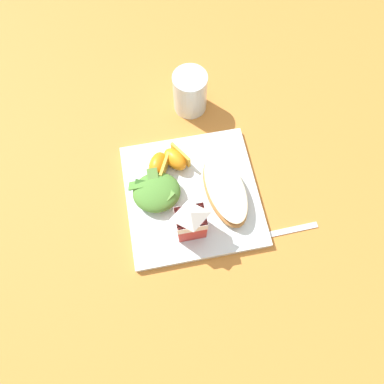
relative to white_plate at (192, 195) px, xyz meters
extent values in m
plane|color=#C67A33|center=(0.00, 0.00, -0.01)|extent=(3.00, 3.00, 0.00)
cube|color=silver|center=(0.00, 0.00, 0.00)|extent=(0.28, 0.28, 0.02)
ellipsoid|color=#B77F42|center=(-0.07, 0.01, 0.02)|extent=(0.10, 0.18, 0.03)
ellipsoid|color=#B22D19|center=(-0.07, 0.01, 0.03)|extent=(0.09, 0.16, 0.01)
ellipsoid|color=beige|center=(-0.07, 0.01, 0.04)|extent=(0.09, 0.17, 0.01)
ellipsoid|color=#4C8433|center=(0.07, -0.01, 0.03)|extent=(0.10, 0.09, 0.04)
cube|color=#5B8E3D|center=(0.08, -0.02, 0.04)|extent=(0.02, 0.04, 0.02)
cube|color=#5B8E3D|center=(0.07, -0.04, 0.05)|extent=(0.02, 0.03, 0.01)
cube|color=#336023|center=(0.11, -0.02, 0.04)|extent=(0.03, 0.04, 0.02)
cube|color=#5B8E3D|center=(0.05, 0.00, 0.04)|extent=(0.04, 0.04, 0.01)
cube|color=#4C8433|center=(0.11, -0.03, 0.04)|extent=(0.04, 0.02, 0.02)
cube|color=#B7332D|center=(0.02, 0.08, 0.05)|extent=(0.06, 0.04, 0.09)
cube|color=white|center=(0.02, 0.08, 0.08)|extent=(0.06, 0.05, 0.03)
pyramid|color=white|center=(0.02, 0.08, 0.11)|extent=(0.06, 0.04, 0.02)
ellipsoid|color=orange|center=(0.02, -0.08, 0.03)|extent=(0.06, 0.07, 0.04)
cube|color=gold|center=(0.01, -0.09, 0.03)|extent=(0.04, 0.05, 0.03)
ellipsoid|color=orange|center=(0.06, -0.07, 0.03)|extent=(0.06, 0.07, 0.04)
cube|color=gold|center=(0.05, -0.06, 0.03)|extent=(0.03, 0.05, 0.03)
cube|color=silver|center=(-0.16, 0.11, -0.01)|extent=(0.17, 0.02, 0.01)
cube|color=silver|center=(-0.08, 0.12, -0.01)|extent=(0.04, 0.02, 0.01)
cylinder|color=silver|center=(-0.04, -0.23, 0.04)|extent=(0.08, 0.08, 0.10)
camera|label=1|loc=(0.05, 0.27, 0.70)|focal=32.68mm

